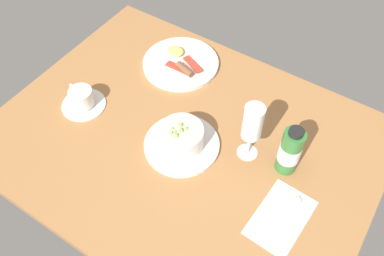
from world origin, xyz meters
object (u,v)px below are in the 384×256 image
Objects in this scene: breakfast_plate at (181,63)px; wine_glass at (252,124)px; sauce_bottle_green at (290,151)px; coffee_cup at (82,99)px; porridge_bowl at (182,139)px; cutlery_setting at (282,216)px.

wine_glass is at bearing -28.39° from breakfast_plate.
sauce_bottle_green is (11.15, 1.52, -5.23)cm from wine_glass.
coffee_cup is at bearing -115.62° from breakfast_plate.
cutlery_setting is (34.05, -4.38, -3.21)cm from porridge_bowl.
sauce_bottle_green is 0.64× the size of breakfast_plate.
porridge_bowl is 1.32× the size of sauce_bottle_green.
sauce_bottle_green reaches higher than porridge_bowl.
sauce_bottle_green reaches higher than breakfast_plate.
sauce_bottle_green is at bearing 7.74° from wine_glass.
porridge_bowl is 34.48cm from cutlery_setting.
coffee_cup is 54.25cm from wine_glass.
sauce_bottle_green is at bearing -20.93° from breakfast_plate.
wine_glass reaches higher than breakfast_plate.
wine_glass reaches higher than coffee_cup.
cutlery_setting is 1.20× the size of sauce_bottle_green.
sauce_bottle_green is (63.02, 13.68, 5.01)cm from coffee_cup.
wine_glass is 43.29cm from breakfast_plate.
sauce_bottle_green is (-5.82, 14.28, 7.52)cm from cutlery_setting.
cutlery_setting is 1.45× the size of coffee_cup.
cutlery_setting is at bearing -0.50° from coffee_cup.
breakfast_plate is (-53.53, 32.53, 0.64)cm from cutlery_setting.
coffee_cup is at bearing -167.75° from sauce_bottle_green.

